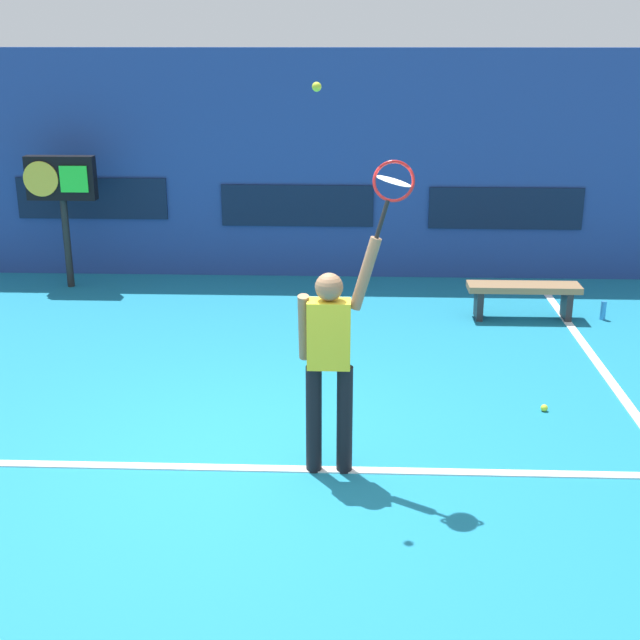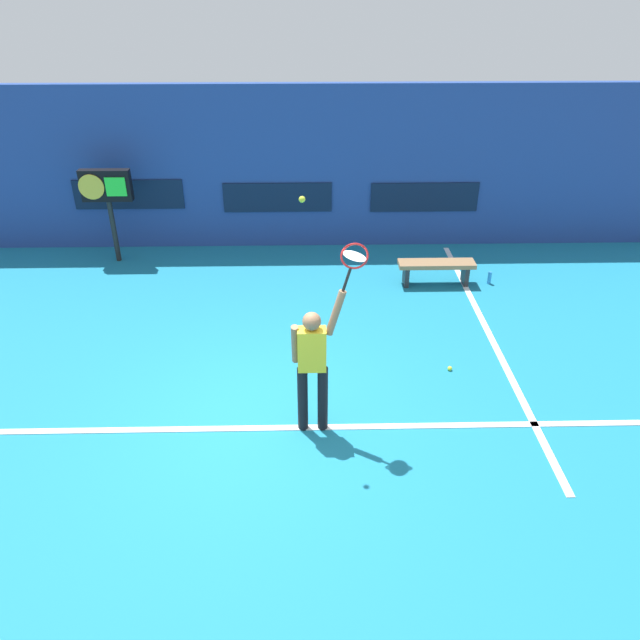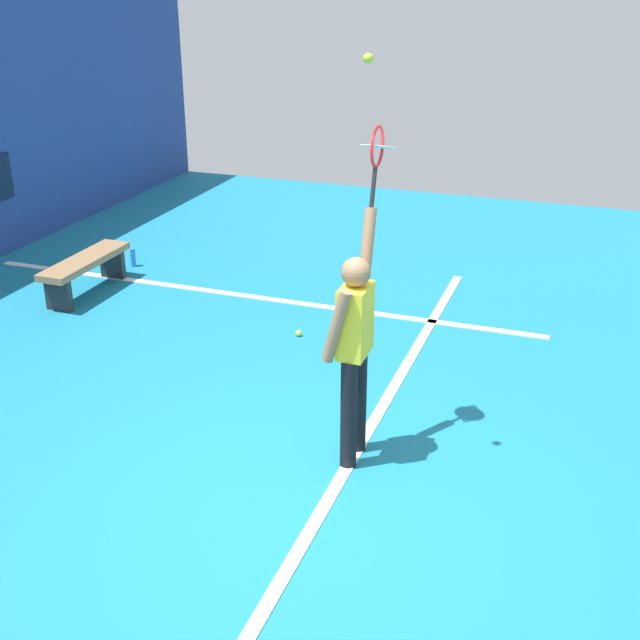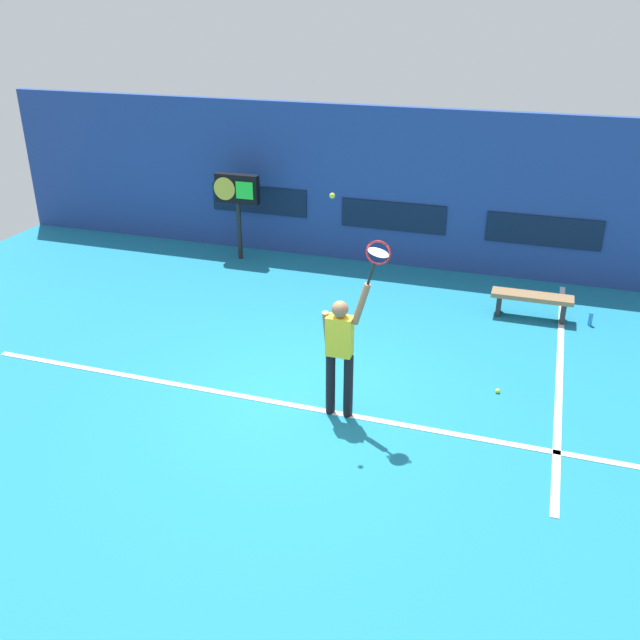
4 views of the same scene
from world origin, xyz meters
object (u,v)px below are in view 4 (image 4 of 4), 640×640
at_px(tennis_racket, 378,255).
at_px(court_bench, 532,300).
at_px(water_bottle, 591,319).
at_px(scoreboard_clock, 237,193).
at_px(spare_ball, 498,391).
at_px(tennis_ball, 332,196).
at_px(tennis_player, 340,348).

height_order(tennis_racket, court_bench, tennis_racket).
xyz_separation_m(court_bench, water_bottle, (1.01, 0.00, -0.22)).
bearing_deg(scoreboard_clock, spare_ball, -34.45).
height_order(tennis_ball, court_bench, tennis_ball).
height_order(court_bench, spare_ball, court_bench).
bearing_deg(spare_ball, water_bottle, 65.08).
height_order(tennis_player, tennis_racket, tennis_racket).
distance_m(tennis_racket, scoreboard_clock, 6.87).
distance_m(tennis_racket, spare_ball, 3.07).
height_order(scoreboard_clock, spare_ball, scoreboard_clock).
bearing_deg(scoreboard_clock, water_bottle, -9.51).
bearing_deg(tennis_racket, scoreboard_clock, 129.24).
xyz_separation_m(tennis_player, court_bench, (2.32, 4.07, -0.67)).
xyz_separation_m(tennis_player, spare_ball, (2.02, 1.24, -0.98)).
xyz_separation_m(scoreboard_clock, court_bench, (6.17, -1.20, -1.12)).
relative_size(scoreboard_clock, court_bench, 1.32).
xyz_separation_m(tennis_ball, spare_ball, (2.12, 1.33, -3.04)).
relative_size(tennis_player, scoreboard_clock, 1.07).
xyz_separation_m(tennis_racket, tennis_ball, (-0.56, -0.08, 0.71)).
height_order(tennis_racket, water_bottle, tennis_racket).
height_order(tennis_player, scoreboard_clock, tennis_player).
bearing_deg(tennis_racket, spare_ball, 38.62).
bearing_deg(tennis_ball, water_bottle, 50.47).
relative_size(scoreboard_clock, water_bottle, 7.70).
bearing_deg(tennis_ball, scoreboard_clock, 125.00).
bearing_deg(court_bench, tennis_ball, -120.17).
height_order(court_bench, water_bottle, court_bench).
bearing_deg(scoreboard_clock, tennis_player, -53.87).
bearing_deg(court_bench, water_bottle, 0.00).
xyz_separation_m(tennis_racket, spare_ball, (1.56, 1.25, -2.33)).
distance_m(tennis_player, court_bench, 4.73).
distance_m(tennis_racket, tennis_ball, 0.91).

